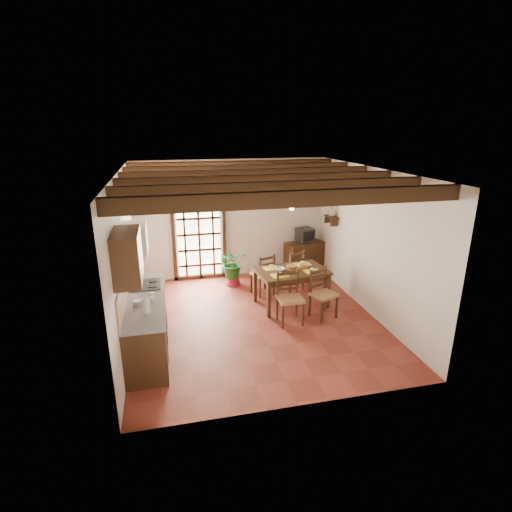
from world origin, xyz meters
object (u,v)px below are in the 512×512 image
object	(u,v)px
potted_plant	(233,262)
pendant_lamp	(292,204)
chair_near_right	(323,302)
chair_far_right	(292,277)
chair_near_left	(290,307)
sideboard	(304,258)
dining_table	(291,274)
kitchen_counter	(147,323)
chair_far_left	(263,281)
crt_tv	(305,235)

from	to	relation	value
potted_plant	pendant_lamp	xyz separation A→B (m)	(0.97, -1.21, 1.51)
chair_near_right	chair_far_right	world-z (taller)	chair_near_right
chair_near_left	chair_near_right	bearing A→B (deg)	6.27
sideboard	pendant_lamp	bearing A→B (deg)	-131.76
chair_near_left	chair_near_right	world-z (taller)	chair_near_left
dining_table	pendant_lamp	distance (m)	1.42
kitchen_counter	pendant_lamp	distance (m)	3.47
chair_far_left	sideboard	world-z (taller)	chair_far_left
chair_near_right	sideboard	world-z (taller)	chair_near_right
chair_near_left	chair_far_left	xyz separation A→B (m)	(-0.16, 1.42, -0.02)
chair_near_left	sideboard	world-z (taller)	chair_near_left
chair_far_right	sideboard	distance (m)	1.13
dining_table	sideboard	world-z (taller)	sideboard
dining_table	sideboard	bearing A→B (deg)	55.94
chair_far_right	potted_plant	world-z (taller)	potted_plant
kitchen_counter	chair_near_right	distance (m)	3.28
chair_far_left	pendant_lamp	size ratio (longest dim) A/B	1.09
kitchen_counter	dining_table	world-z (taller)	kitchen_counter
crt_tv	pendant_lamp	distance (m)	2.12
chair_far_right	potted_plant	distance (m)	1.39
sideboard	kitchen_counter	bearing A→B (deg)	-155.47
kitchen_counter	chair_near_left	xyz separation A→B (m)	(2.56, 0.38, -0.17)
chair_near_left	chair_far_left	size ratio (longest dim) A/B	1.06
kitchen_counter	crt_tv	world-z (taller)	kitchen_counter
chair_far_right	sideboard	size ratio (longest dim) A/B	1.00
dining_table	chair_far_right	distance (m)	0.88
chair_far_left	potted_plant	world-z (taller)	potted_plant
chair_far_left	chair_far_right	distance (m)	0.70
chair_far_right	dining_table	bearing A→B (deg)	49.73
chair_far_right	chair_far_left	bearing A→B (deg)	-14.01
chair_far_right	chair_near_right	bearing A→B (deg)	75.72
chair_near_right	crt_tv	world-z (taller)	crt_tv
chair_near_left	crt_tv	size ratio (longest dim) A/B	2.19
kitchen_counter	dining_table	distance (m)	3.04
kitchen_counter	chair_near_left	size ratio (longest dim) A/B	2.30
chair_near_right	chair_far_right	xyz separation A→B (m)	(-0.16, 1.42, -0.00)
chair_near_right	chair_far_right	bearing A→B (deg)	75.51
pendant_lamp	chair_far_left	bearing A→B (deg)	126.72
pendant_lamp	dining_table	bearing A→B (deg)	-90.00
crt_tv	chair_far_right	bearing A→B (deg)	-136.32
chair_far_right	sideboard	bearing A→B (deg)	-143.55
chair_near_right	crt_tv	xyz separation A→B (m)	(0.46, 2.36, 0.69)
chair_near_left	chair_near_right	size ratio (longest dim) A/B	1.04
potted_plant	pendant_lamp	world-z (taller)	pendant_lamp
chair_near_left	sideboard	bearing A→B (deg)	64.65
kitchen_counter	sideboard	world-z (taller)	kitchen_counter
kitchen_counter	chair_near_right	world-z (taller)	kitchen_counter
kitchen_counter	chair_far_left	distance (m)	3.00
dining_table	pendant_lamp	size ratio (longest dim) A/B	1.77
kitchen_counter	sideboard	distance (m)	4.66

